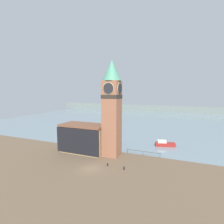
% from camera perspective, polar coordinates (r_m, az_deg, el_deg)
% --- Properties ---
extents(ground_plane, '(160.00, 160.00, 0.00)m').
position_cam_1_polar(ground_plane, '(39.21, -6.98, -17.93)').
color(ground_plane, brown).
extents(water, '(160.00, 120.00, 0.00)m').
position_cam_1_polar(water, '(105.91, 12.64, -2.24)').
color(water, gray).
rests_on(water, ground_plane).
extents(far_shoreline, '(180.00, 3.00, 5.00)m').
position_cam_1_polar(far_shoreline, '(144.88, 15.41, 1.09)').
color(far_shoreline, slate).
rests_on(far_shoreline, water).
extents(pier_railing, '(9.03, 0.08, 1.09)m').
position_cam_1_polar(pier_railing, '(46.48, 10.14, -12.70)').
color(pier_railing, '#333338').
rests_on(pier_railing, ground_plane).
extents(clock_tower, '(4.60, 4.60, 23.95)m').
position_cam_1_polar(clock_tower, '(43.49, -0.06, 1.96)').
color(clock_tower, '#935B42').
rests_on(clock_tower, ground_plane).
extents(pier_building, '(12.34, 6.56, 7.57)m').
position_cam_1_polar(pier_building, '(48.41, -9.33, -8.33)').
color(pier_building, tan).
rests_on(pier_building, ground_plane).
extents(boat_near, '(6.06, 3.44, 1.82)m').
position_cam_1_polar(boat_near, '(55.49, 16.78, -9.91)').
color(boat_near, maroon).
rests_on(boat_near, water).
extents(mooring_bollard_near, '(0.35, 0.35, 0.64)m').
position_cam_1_polar(mooring_bollard_near, '(40.16, -1.44, -16.73)').
color(mooring_bollard_near, black).
rests_on(mooring_bollard_near, ground_plane).
extents(mooring_bollard_far, '(0.31, 0.31, 0.73)m').
position_cam_1_polar(mooring_bollard_far, '(38.49, 3.95, -17.74)').
color(mooring_bollard_far, black).
rests_on(mooring_bollard_far, ground_plane).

